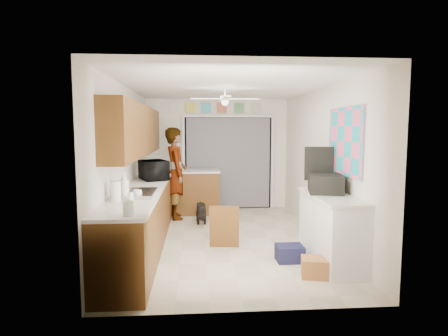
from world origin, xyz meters
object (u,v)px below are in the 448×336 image
object	(u,v)px
cardboard_box	(317,268)
paper_towel_roll	(116,192)
microwave	(154,170)
cup	(137,193)
soap_bottle	(124,185)
suitcase	(325,183)
navy_crate	(290,253)
man	(176,173)
dog	(201,212)

from	to	relation	value
cardboard_box	paper_towel_roll	bearing A→B (deg)	175.42
microwave	cup	distance (m)	1.67
microwave	soap_bottle	size ratio (longest dim) A/B	1.79
soap_bottle	paper_towel_roll	bearing A→B (deg)	-105.19
cup	suitcase	size ratio (longest dim) A/B	0.20
microwave	suitcase	distance (m)	2.96
cup	suitcase	world-z (taller)	suitcase
soap_bottle	paper_towel_roll	xyz separation A→B (m)	(-0.06, -0.22, -0.04)
navy_crate	man	bearing A→B (deg)	122.64
microwave	dog	distance (m)	1.36
suitcase	man	size ratio (longest dim) A/B	0.32
cardboard_box	dog	xyz separation A→B (m)	(-1.40, 2.81, 0.09)
paper_towel_roll	navy_crate	distance (m)	2.48
suitcase	navy_crate	xyz separation A→B (m)	(-0.52, -0.12, -0.96)
soap_bottle	man	xyz separation A→B (m)	(0.50, 2.81, -0.18)
microwave	suitcase	bearing A→B (deg)	-142.93
navy_crate	suitcase	bearing A→B (deg)	12.86
cardboard_box	dog	size ratio (longest dim) A/B	0.72
dog	microwave	bearing A→B (deg)	-146.48
soap_bottle	navy_crate	xyz separation A→B (m)	(2.20, 0.16, -1.00)
paper_towel_roll	navy_crate	size ratio (longest dim) A/B	0.70
paper_towel_roll	suitcase	xyz separation A→B (m)	(2.78, 0.49, -0.00)
navy_crate	dog	size ratio (longest dim) A/B	0.70
suitcase	cardboard_box	bearing A→B (deg)	-101.34
soap_bottle	man	distance (m)	2.86
navy_crate	paper_towel_roll	bearing A→B (deg)	-170.53
soap_bottle	microwave	bearing A→B (deg)	84.44
microwave	cardboard_box	bearing A→B (deg)	-156.92
cup	man	xyz separation A→B (m)	(0.35, 2.69, -0.06)
microwave	navy_crate	size ratio (longest dim) A/B	1.68
suitcase	microwave	bearing A→B (deg)	162.64
suitcase	navy_crate	distance (m)	1.09
suitcase	man	bearing A→B (deg)	144.66
soap_bottle	navy_crate	world-z (taller)	soap_bottle
paper_towel_roll	suitcase	world-z (taller)	same
soap_bottle	cardboard_box	xyz separation A→B (m)	(2.40, -0.42, -0.99)
navy_crate	dog	bearing A→B (deg)	118.16
soap_bottle	cup	size ratio (longest dim) A/B	2.95
cup	cardboard_box	world-z (taller)	cup
soap_bottle	suitcase	bearing A→B (deg)	5.75
soap_bottle	dog	world-z (taller)	soap_bottle
suitcase	dog	size ratio (longest dim) A/B	1.13
cup	navy_crate	xyz separation A→B (m)	(2.06, 0.03, -0.87)
paper_towel_roll	cup	bearing A→B (deg)	59.69
cup	dog	xyz separation A→B (m)	(0.86, 2.27, -0.78)
soap_bottle	cup	xyz separation A→B (m)	(0.14, 0.13, -0.13)
cardboard_box	soap_bottle	bearing A→B (deg)	170.10
microwave	paper_towel_roll	size ratio (longest dim) A/B	2.40
suitcase	dog	xyz separation A→B (m)	(-1.72, 2.12, -0.86)
cardboard_box	navy_crate	bearing A→B (deg)	109.11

